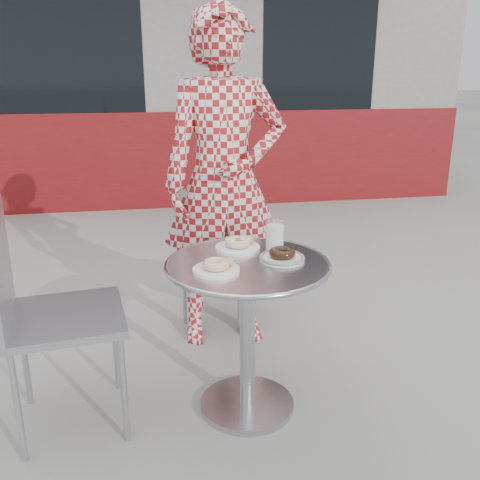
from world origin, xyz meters
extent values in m
plane|color=#999792|center=(0.00, 0.00, 0.00)|extent=(60.00, 60.00, 0.00)
cube|color=gray|center=(0.00, 5.60, 1.50)|extent=(6.00, 4.00, 3.00)
cube|color=maroon|center=(0.00, 3.68, 0.50)|extent=(6.02, 0.20, 1.00)
cube|color=black|center=(-1.20, 3.61, 1.70)|extent=(1.60, 0.04, 1.40)
cube|color=black|center=(1.40, 3.61, 1.70)|extent=(1.20, 0.04, 1.40)
cylinder|color=silver|center=(-0.05, 0.00, 0.01)|extent=(0.41, 0.41, 0.03)
cylinder|color=silver|center=(-0.05, 0.00, 0.34)|extent=(0.07, 0.07, 0.66)
cylinder|color=silver|center=(-0.05, 0.00, 0.68)|extent=(0.66, 0.66, 0.02)
torus|color=silver|center=(-0.05, 0.00, 0.68)|extent=(0.68, 0.68, 0.02)
cube|color=#A3A5AA|center=(-0.03, 0.94, 0.41)|extent=(0.51, 0.51, 0.03)
cube|color=#A3A5AA|center=(-0.11, 0.77, 0.62)|extent=(0.36, 0.18, 0.38)
cube|color=#A3A5AA|center=(-0.78, 0.03, 0.49)|extent=(0.51, 0.51, 0.03)
imported|color=maroon|center=(-0.04, 0.68, 0.87)|extent=(0.64, 0.42, 1.74)
cylinder|color=white|center=(-0.06, 0.16, 0.69)|extent=(0.19, 0.19, 0.01)
torus|color=#D68352|center=(-0.06, 0.16, 0.72)|extent=(0.11, 0.11, 0.04)
sphere|color=#B77A3F|center=(0.00, 0.19, 0.72)|extent=(0.04, 0.04, 0.04)
cylinder|color=white|center=(-0.19, -0.08, 0.69)|extent=(0.18, 0.18, 0.01)
torus|color=#D68352|center=(-0.19, -0.08, 0.72)|extent=(0.11, 0.11, 0.03)
sphere|color=#B77A3F|center=(-0.13, -0.06, 0.72)|extent=(0.04, 0.04, 0.04)
cylinder|color=white|center=(0.10, 0.00, 0.69)|extent=(0.18, 0.18, 0.01)
torus|color=black|center=(0.10, 0.00, 0.72)|extent=(0.11, 0.11, 0.04)
torus|color=black|center=(0.10, 0.00, 0.70)|extent=(0.19, 0.19, 0.02)
cylinder|color=white|center=(0.10, 0.14, 0.74)|extent=(0.07, 0.07, 0.11)
cylinder|color=white|center=(0.10, 0.14, 0.75)|extent=(0.08, 0.08, 0.13)
camera|label=1|loc=(-0.43, -2.00, 1.44)|focal=40.00mm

